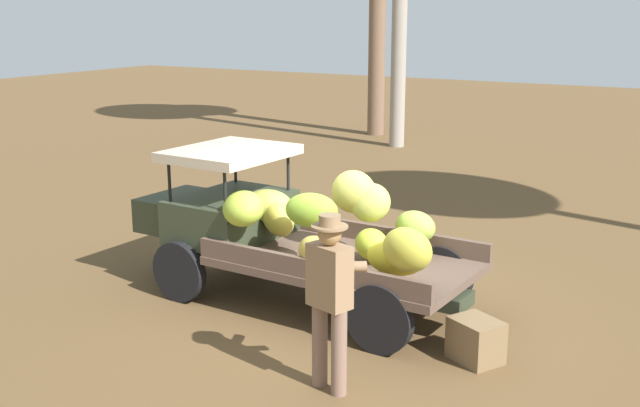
% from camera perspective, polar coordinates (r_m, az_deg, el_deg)
% --- Properties ---
extents(ground_plane, '(60.00, 60.00, 0.00)m').
position_cam_1_polar(ground_plane, '(9.60, 1.70, -7.63)').
color(ground_plane, brown).
extents(truck, '(4.53, 1.94, 1.82)m').
position_cam_1_polar(truck, '(9.64, -2.60, -1.86)').
color(truck, '#303826').
rests_on(truck, ground).
extents(farmer, '(0.54, 0.50, 1.73)m').
position_cam_1_polar(farmer, '(7.32, 0.73, -6.44)').
color(farmer, '#816252').
rests_on(farmer, ground).
extents(wooden_crate, '(0.63, 0.59, 0.45)m').
position_cam_1_polar(wooden_crate, '(8.34, 11.24, -9.70)').
color(wooden_crate, brown).
rests_on(wooden_crate, ground).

